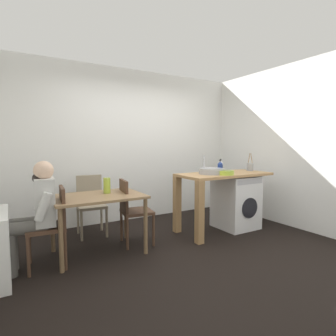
# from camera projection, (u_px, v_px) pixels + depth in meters

# --- Properties ---
(ground_plane) EXTENTS (5.46, 5.46, 0.00)m
(ground_plane) POSITION_uv_depth(u_px,v_px,m) (184.00, 249.00, 3.57)
(ground_plane) COLOR black
(wall_back) EXTENTS (4.60, 0.10, 2.70)m
(wall_back) POSITION_uv_depth(u_px,v_px,m) (131.00, 146.00, 4.95)
(wall_back) COLOR white
(wall_back) RESTS_ON ground_plane
(wall_counter_side) EXTENTS (0.10, 3.80, 2.70)m
(wall_counter_side) POSITION_uv_depth(u_px,v_px,m) (291.00, 146.00, 4.53)
(wall_counter_side) COLOR white
(wall_counter_side) RESTS_ON ground_plane
(radiator) EXTENTS (0.10, 0.80, 0.70)m
(radiator) POSITION_uv_depth(u_px,v_px,m) (4.00, 245.00, 2.78)
(radiator) COLOR white
(radiator) RESTS_ON ground_plane
(dining_table) EXTENTS (1.10, 0.76, 0.74)m
(dining_table) POSITION_uv_depth(u_px,v_px,m) (98.00, 203.00, 3.40)
(dining_table) COLOR olive
(dining_table) RESTS_ON ground_plane
(chair_person_seat) EXTENTS (0.43, 0.43, 0.90)m
(chair_person_seat) POSITION_uv_depth(u_px,v_px,m) (53.00, 222.00, 3.05)
(chair_person_seat) COLOR #4C3323
(chair_person_seat) RESTS_ON ground_plane
(chair_opposite) EXTENTS (0.45, 0.45, 0.90)m
(chair_opposite) POSITION_uv_depth(u_px,v_px,m) (132.00, 208.00, 3.71)
(chair_opposite) COLOR #4C3323
(chair_opposite) RESTS_ON ground_plane
(chair_spare_by_wall) EXTENTS (0.43, 0.43, 0.90)m
(chair_spare_by_wall) POSITION_uv_depth(u_px,v_px,m) (91.00, 201.00, 4.14)
(chair_spare_by_wall) COLOR gray
(chair_spare_by_wall) RESTS_ON ground_plane
(seated_person) EXTENTS (0.51, 0.52, 1.20)m
(seated_person) POSITION_uv_depth(u_px,v_px,m) (36.00, 209.00, 2.97)
(seated_person) COLOR #595651
(seated_person) RESTS_ON ground_plane
(kitchen_counter) EXTENTS (1.50, 0.68, 0.92)m
(kitchen_counter) POSITION_uv_depth(u_px,v_px,m) (214.00, 184.00, 4.21)
(kitchen_counter) COLOR tan
(kitchen_counter) RESTS_ON ground_plane
(washing_machine) EXTENTS (0.60, 0.61, 0.86)m
(washing_machine) POSITION_uv_depth(u_px,v_px,m) (236.00, 202.00, 4.48)
(washing_machine) COLOR white
(washing_machine) RESTS_ON ground_plane
(sink_basin) EXTENTS (0.38, 0.38, 0.09)m
(sink_basin) POSITION_uv_depth(u_px,v_px,m) (211.00, 171.00, 4.16)
(sink_basin) COLOR #9EA0A5
(sink_basin) RESTS_ON kitchen_counter
(tap) EXTENTS (0.02, 0.02, 0.28)m
(tap) POSITION_uv_depth(u_px,v_px,m) (204.00, 164.00, 4.31)
(tap) COLOR #B2B2B7
(tap) RESTS_ON kitchen_counter
(bottle_tall_green) EXTENTS (0.08, 0.08, 0.20)m
(bottle_tall_green) POSITION_uv_depth(u_px,v_px,m) (220.00, 167.00, 4.34)
(bottle_tall_green) COLOR navy
(bottle_tall_green) RESTS_ON kitchen_counter
(bottle_squat_brown) EXTENTS (0.07, 0.07, 0.21)m
(bottle_squat_brown) POSITION_uv_depth(u_px,v_px,m) (221.00, 166.00, 4.52)
(bottle_squat_brown) COLOR silver
(bottle_squat_brown) RESTS_ON kitchen_counter
(mixing_bowl) EXTENTS (0.24, 0.24, 0.06)m
(mixing_bowl) POSITION_uv_depth(u_px,v_px,m) (226.00, 172.00, 4.05)
(mixing_bowl) COLOR #A8C63D
(mixing_bowl) RESTS_ON kitchen_counter
(utensil_crock) EXTENTS (0.11, 0.11, 0.30)m
(utensil_crock) POSITION_uv_depth(u_px,v_px,m) (250.00, 167.00, 4.66)
(utensil_crock) COLOR gray
(utensil_crock) RESTS_ON kitchen_counter
(vase) EXTENTS (0.09, 0.09, 0.20)m
(vase) POSITION_uv_depth(u_px,v_px,m) (107.00, 185.00, 3.55)
(vase) COLOR #A8C63D
(vase) RESTS_ON dining_table
(scissors) EXTENTS (0.15, 0.06, 0.01)m
(scissors) POSITION_uv_depth(u_px,v_px,m) (226.00, 174.00, 4.19)
(scissors) COLOR #B2B2B7
(scissors) RESTS_ON kitchen_counter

